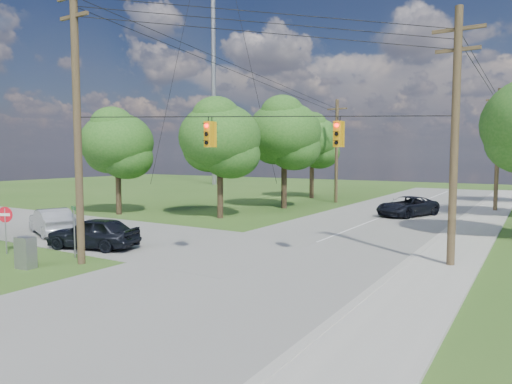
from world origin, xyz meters
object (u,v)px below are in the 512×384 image
Objects in this scene: pole_north_w at (337,150)px; car_main_north at (407,206)px; pole_sw at (77,117)px; control_cabinet at (26,253)px; do_not_enter_sign at (5,219)px; car_cross_silver at (52,221)px; pole_ne at (455,134)px; car_cross_dark at (93,233)px; pole_north_e at (498,149)px.

pole_north_w is 1.88× the size of car_main_north.
pole_sw is 5.97m from control_cabinet.
pole_sw is 5.37× the size of do_not_enter_sign.
car_main_north is at bearing 70.51° from pole_sw.
do_not_enter_sign is at bearing -97.89° from pole_north_w.
pole_north_w is 27.24m from car_cross_silver.
pole_north_w is 30.72m from do_not_enter_sign.
pole_sw reaches higher than pole_ne.
car_cross_dark is 4.12m from control_cabinet.
pole_north_w is 31.66m from control_cabinet.
pole_ne is 22.00m from pole_north_e.
car_cross_dark is (-1.69, -27.30, -4.32)m from pole_north_w.
pole_north_w is at bearing 122.29° from pole_ne.
pole_ne is 1.05× the size of pole_north_w.
car_main_north is at bearing 162.42° from car_cross_silver.
pole_ne is 26.03m from pole_north_w.
pole_sw is 2.63× the size of car_cross_dark.
car_cross_silver is at bearing -128.96° from pole_north_e.
do_not_enter_sign is at bearing -56.03° from car_cross_dark.
pole_north_w reaches higher than control_cabinet.
car_cross_dark is at bearing -94.27° from car_main_north.
pole_north_w is (-13.90, 0.00, 0.00)m from pole_north_e.
pole_north_w is 4.47× the size of do_not_enter_sign.
car_cross_dark reaches higher than control_cabinet.
pole_ne is 4.70× the size of do_not_enter_sign.
car_cross_silver is 2.08× the size of do_not_enter_sign.
pole_sw reaches higher than do_not_enter_sign.
car_cross_silver is at bearing -119.72° from car_cross_dark.
pole_north_e is 2.15× the size of car_cross_silver.
pole_sw is 6.52m from do_not_enter_sign.
car_main_north is 26.26m from control_cabinet.
car_cross_silver is 24.69m from car_main_north.
pole_ne is at bearing -0.23° from do_not_enter_sign.
do_not_enter_sign reaches higher than car_cross_silver.
car_cross_dark is 0.98× the size of car_cross_silver.
control_cabinet is at bearing -115.18° from pole_north_e.
car_cross_silver is at bearing -105.26° from pole_north_w.
do_not_enter_sign is at bearing -155.52° from pole_ne.
pole_sw is 1.20× the size of pole_north_e.
car_main_north is 2.38× the size of do_not_enter_sign.
car_cross_silver is (-20.98, -3.94, -4.67)m from pole_ne.
pole_north_e reaches higher than control_cabinet.
do_not_enter_sign is (-18.09, -8.24, -3.83)m from pole_ne.
pole_north_e reaches higher than car_main_north.
pole_ne is 2.30× the size of car_cross_dark.
pole_ne is at bearing 29.38° from pole_sw.
pole_north_e is 34.91m from control_cabinet.
pole_sw reaches higher than car_cross_silver.
pole_north_w is (-0.40, 29.60, -1.10)m from pole_sw.
pole_north_w is 2.15× the size of car_cross_silver.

